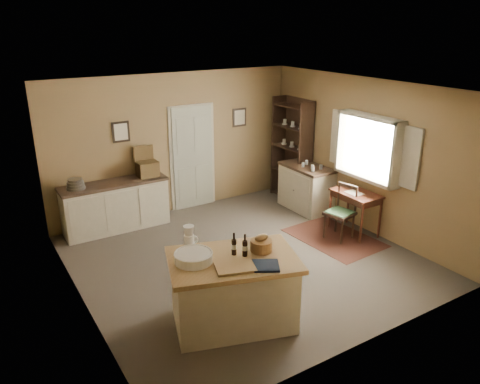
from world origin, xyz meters
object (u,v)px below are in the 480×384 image
object	(u,v)px
work_island	(233,289)
desk_chair	(340,213)
writing_desk	(356,198)
shelving_unit	(293,150)
right_cabinet	(306,187)
sideboard	(116,204)

from	to	relation	value
work_island	desk_chair	distance (m)	3.03
writing_desk	shelving_unit	bearing A→B (deg)	85.55
desk_chair	shelving_unit	xyz separation A→B (m)	(0.54, 2.03, 0.59)
writing_desk	right_cabinet	bearing A→B (deg)	90.01
work_island	right_cabinet	distance (m)	4.06
work_island	shelving_unit	xyz separation A→B (m)	(3.37, 3.13, 0.58)
work_island	shelving_unit	bearing A→B (deg)	60.93
right_cabinet	shelving_unit	distance (m)	0.90
work_island	desk_chair	bearing A→B (deg)	39.36
desk_chair	right_cabinet	size ratio (longest dim) A/B	0.83
work_island	writing_desk	world-z (taller)	work_island
writing_desk	right_cabinet	world-z (taller)	right_cabinet
right_cabinet	sideboard	bearing A→B (deg)	163.52
writing_desk	shelving_unit	distance (m)	2.04
writing_desk	shelving_unit	size ratio (longest dim) A/B	0.40
work_island	desk_chair	size ratio (longest dim) A/B	1.92
right_cabinet	shelving_unit	xyz separation A→B (m)	(0.16, 0.65, 0.60)
work_island	writing_desk	size ratio (longest dim) A/B	2.09
work_island	writing_desk	bearing A→B (deg)	37.47
sideboard	right_cabinet	xyz separation A→B (m)	(3.54, -1.05, -0.02)
writing_desk	shelving_unit	world-z (taller)	shelving_unit
writing_desk	desk_chair	bearing A→B (deg)	-175.51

